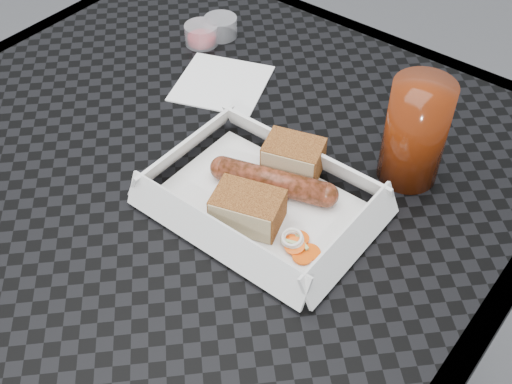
% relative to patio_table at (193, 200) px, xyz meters
% --- Properties ---
extents(patio_table, '(0.80, 0.80, 0.74)m').
position_rel_patio_table_xyz_m(patio_table, '(0.00, 0.00, 0.00)').
color(patio_table, black).
rests_on(patio_table, ground).
extents(food_tray, '(0.22, 0.15, 0.00)m').
position_rel_patio_table_xyz_m(food_tray, '(0.12, -0.01, 0.08)').
color(food_tray, white).
rests_on(food_tray, patio_table).
extents(bratwurst, '(0.15, 0.07, 0.03)m').
position_rel_patio_table_xyz_m(bratwurst, '(0.12, 0.02, 0.09)').
color(bratwurst, maroon).
rests_on(bratwurst, food_tray).
extents(bread_near, '(0.08, 0.07, 0.04)m').
position_rel_patio_table_xyz_m(bread_near, '(0.12, 0.06, 0.10)').
color(bread_near, '#925724').
rests_on(bread_near, food_tray).
extents(bread_far, '(0.09, 0.07, 0.04)m').
position_rel_patio_table_xyz_m(bread_far, '(0.13, -0.04, 0.10)').
color(bread_far, '#925724').
rests_on(bread_far, food_tray).
extents(veg_garnish, '(0.03, 0.03, 0.00)m').
position_rel_patio_table_xyz_m(veg_garnish, '(0.19, -0.04, 0.08)').
color(veg_garnish, '#FD570B').
rests_on(veg_garnish, food_tray).
extents(napkin, '(0.15, 0.15, 0.00)m').
position_rel_patio_table_xyz_m(napkin, '(-0.07, 0.14, 0.08)').
color(napkin, white).
rests_on(napkin, patio_table).
extents(condiment_cup_sauce, '(0.05, 0.05, 0.03)m').
position_rel_patio_table_xyz_m(condiment_cup_sauce, '(-0.16, 0.20, 0.09)').
color(condiment_cup_sauce, maroon).
rests_on(condiment_cup_sauce, patio_table).
extents(condiment_cup_empty, '(0.05, 0.05, 0.03)m').
position_rel_patio_table_xyz_m(condiment_cup_empty, '(-0.15, 0.24, 0.09)').
color(condiment_cup_empty, silver).
rests_on(condiment_cup_empty, patio_table).
extents(drink_glass, '(0.07, 0.07, 0.13)m').
position_rel_patio_table_xyz_m(drink_glass, '(0.23, 0.14, 0.14)').
color(drink_glass, '#561B07').
rests_on(drink_glass, patio_table).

